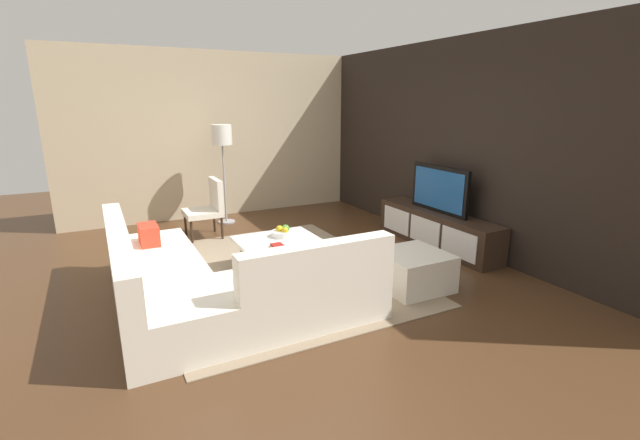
% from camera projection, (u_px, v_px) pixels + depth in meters
% --- Properties ---
extents(ground_plane, '(14.00, 14.00, 0.00)m').
position_uv_depth(ground_plane, '(277.00, 276.00, 5.12)').
color(ground_plane, '#4C301C').
extents(feature_wall_back, '(6.40, 0.12, 2.80)m').
position_uv_depth(feature_wall_back, '(459.00, 145.00, 5.95)').
color(feature_wall_back, black).
rests_on(feature_wall_back, ground).
extents(side_wall_left, '(0.12, 5.20, 2.80)m').
position_uv_depth(side_wall_left, '(217.00, 136.00, 7.59)').
color(side_wall_left, '#C6B28E').
rests_on(side_wall_left, ground).
extents(area_rug, '(3.38, 2.67, 0.01)m').
position_uv_depth(area_rug, '(274.00, 273.00, 5.21)').
color(area_rug, gray).
rests_on(area_rug, ground).
extents(media_console, '(2.09, 0.43, 0.50)m').
position_uv_depth(media_console, '(436.00, 229.00, 6.11)').
color(media_console, '#332319').
rests_on(media_console, ground).
extents(television, '(1.05, 0.06, 0.63)m').
position_uv_depth(television, '(439.00, 189.00, 5.97)').
color(television, black).
rests_on(television, media_console).
extents(sectional_couch, '(2.53, 2.29, 0.82)m').
position_uv_depth(sectional_couch, '(208.00, 284.00, 4.20)').
color(sectional_couch, silver).
rests_on(sectional_couch, ground).
extents(coffee_table, '(0.97, 0.96, 0.38)m').
position_uv_depth(coffee_table, '(281.00, 256.00, 5.20)').
color(coffee_table, '#332319').
rests_on(coffee_table, ground).
extents(accent_chair_near, '(0.54, 0.52, 0.87)m').
position_uv_depth(accent_chair_near, '(209.00, 205.00, 6.50)').
color(accent_chair_near, '#332319').
rests_on(accent_chair_near, ground).
extents(floor_lamp, '(0.32, 0.32, 1.62)m').
position_uv_depth(floor_lamp, '(222.00, 141.00, 7.04)').
color(floor_lamp, '#A5A5AA').
rests_on(floor_lamp, ground).
extents(ottoman, '(0.70, 0.70, 0.40)m').
position_uv_depth(ottoman, '(412.00, 270.00, 4.76)').
color(ottoman, silver).
rests_on(ottoman, ground).
extents(fruit_bowl, '(0.28, 0.28, 0.14)m').
position_uv_depth(fruit_bowl, '(283.00, 232.00, 5.34)').
color(fruit_bowl, silver).
rests_on(fruit_bowl, coffee_table).
extents(book_stack, '(0.20, 0.15, 0.04)m').
position_uv_depth(book_stack, '(278.00, 247.00, 4.90)').
color(book_stack, '#CCB78C').
rests_on(book_stack, coffee_table).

